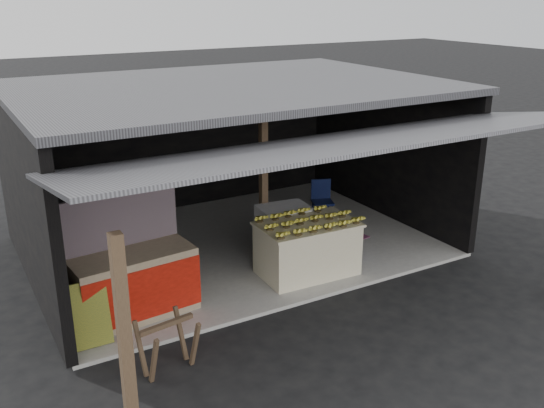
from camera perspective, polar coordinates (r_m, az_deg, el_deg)
ground at (r=9.38m, az=3.33°, el=-9.31°), size 80.00×80.00×0.00m
concrete_slab at (r=11.32m, az=-3.59°, el=-3.88°), size 7.00×5.00×0.06m
shophouse at (r=10.95m, az=-4.55°, el=6.69°), size 7.40×7.29×3.02m
banana_table at (r=10.00m, az=3.34°, el=-4.18°), size 1.65×1.06×0.89m
banana_pile at (r=9.80m, az=3.40°, el=-1.35°), size 1.52×0.96×0.18m
white_crate at (r=10.56m, az=1.06°, el=-2.64°), size 0.91×0.67×0.95m
neighbor_stall at (r=8.94m, az=-12.91°, el=-7.09°), size 1.78×0.93×1.78m
green_signboard at (r=8.38m, az=-17.05°, el=-9.99°), size 0.60×0.22×0.89m
sawhorse at (r=7.75m, az=-9.81°, el=-12.56°), size 0.72×0.70×0.69m
water_barrel at (r=10.82m, az=6.41°, el=-3.57°), size 0.33×0.33×0.48m
plastic_chair at (r=12.29m, az=4.70°, el=0.65°), size 0.52×0.52×0.85m
magenta_rug at (r=11.57m, az=4.87°, el=-3.21°), size 1.61×1.18×0.01m
picture_frames at (r=12.80m, az=-9.27°, el=7.58°), size 1.62×0.04×0.46m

